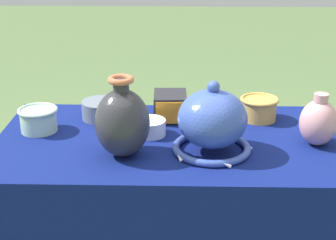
{
  "coord_description": "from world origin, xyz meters",
  "views": [
    {
      "loc": [
        0.01,
        -1.49,
        1.41
      ],
      "look_at": [
        -0.03,
        -0.07,
        0.84
      ],
      "focal_mm": 55.0,
      "sensor_mm": 36.0,
      "label": 1
    }
  ],
  "objects": [
    {
      "name": "pot_squat_porcelain",
      "position": [
        -0.09,
        0.03,
        0.77
      ],
      "size": [
        0.1,
        0.1,
        0.05
      ],
      "primitive_type": "cylinder",
      "color": "white",
      "rests_on": "display_table"
    },
    {
      "name": "jar_round_rose",
      "position": [
        0.43,
        -0.03,
        0.82
      ],
      "size": [
        0.11,
        0.11,
        0.16
      ],
      "color": "#D19399",
      "rests_on": "display_table"
    },
    {
      "name": "vase_dome_bell",
      "position": [
        0.1,
        -0.09,
        0.84
      ],
      "size": [
        0.24,
        0.24,
        0.22
      ],
      "color": "#3851A8",
      "rests_on": "display_table"
    },
    {
      "name": "display_table",
      "position": [
        0.0,
        -0.02,
        0.66
      ],
      "size": [
        1.14,
        0.61,
        0.75
      ],
      "color": "olive",
      "rests_on": "ground_plane"
    },
    {
      "name": "cup_wide_ochre",
      "position": [
        0.28,
        0.17,
        0.79
      ],
      "size": [
        0.13,
        0.13,
        0.08
      ],
      "color": "gold",
      "rests_on": "display_table"
    },
    {
      "name": "vase_tall_bulbous",
      "position": [
        -0.16,
        -0.12,
        0.85
      ],
      "size": [
        0.16,
        0.16,
        0.24
      ],
      "color": "#2D2D33",
      "rests_on": "display_table"
    },
    {
      "name": "mosaic_tile_box",
      "position": [
        -0.02,
        0.17,
        0.79
      ],
      "size": [
        0.11,
        0.14,
        0.09
      ],
      "rotation": [
        0.0,
        0.0,
        0.03
      ],
      "color": "#232328",
      "rests_on": "display_table"
    },
    {
      "name": "cup_wide_celadon",
      "position": [
        -0.45,
        0.05,
        0.79
      ],
      "size": [
        0.13,
        0.13,
        0.08
      ],
      "color": "#A8CCB7",
      "rests_on": "display_table"
    },
    {
      "name": "pot_squat_slate",
      "position": [
        -0.26,
        0.17,
        0.78
      ],
      "size": [
        0.13,
        0.13,
        0.06
      ],
      "primitive_type": "cylinder",
      "color": "slate",
      "rests_on": "display_table"
    }
  ]
}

